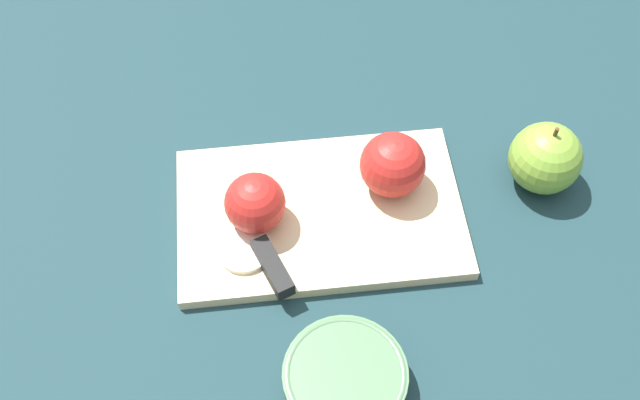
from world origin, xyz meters
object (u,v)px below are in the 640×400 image
bowl (345,379)px  apple_whole (545,158)px  apple_half_right (255,203)px  apple_half_left (393,165)px  knife (270,262)px

bowl → apple_whole: bearing=-136.4°
apple_half_right → bowl: (-0.09, 0.21, -0.03)m
apple_half_left → knife: size_ratio=0.55×
apple_half_left → apple_half_right: 0.17m
bowl → apple_half_right: bearing=-66.8°
apple_whole → knife: bearing=18.3°
knife → apple_half_left: bearing=-79.0°
apple_half_right → knife: (-0.01, 0.07, -0.03)m
apple_half_right → bowl: 0.23m
apple_half_left → apple_whole: (-0.19, -0.01, -0.01)m
apple_whole → bowl: apple_whole is taller
apple_half_right → bowl: bearing=-7.9°
knife → apple_whole: 0.36m
apple_half_left → bowl: (0.08, 0.25, -0.03)m
apple_half_right → bowl: apple_half_right is taller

